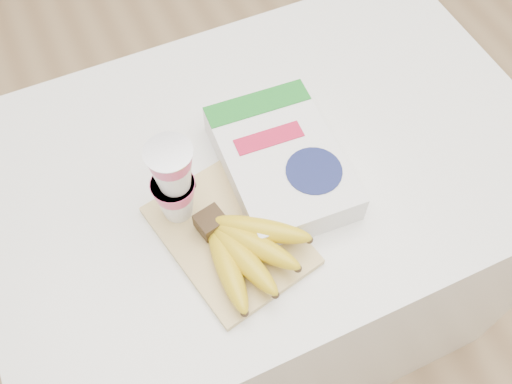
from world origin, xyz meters
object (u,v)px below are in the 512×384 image
table (265,250)px  bananas (245,248)px  cutting_board (230,235)px  cereal_box (281,162)px  yogurt_stack (173,181)px

table → bananas: (-0.13, -0.18, 0.46)m
table → cutting_board: 0.47m
bananas → cutting_board: bearing=98.0°
cutting_board → cereal_box: bearing=19.9°
cutting_board → bananas: size_ratio=1.36×
cutting_board → yogurt_stack: 0.15m
table → yogurt_stack: bearing=-165.3°
table → cutting_board: (-0.14, -0.13, 0.43)m
cutting_board → bananas: (0.01, -0.05, 0.04)m
cutting_board → yogurt_stack: size_ratio=1.52×
cereal_box → cutting_board: bearing=-144.9°
bananas → yogurt_stack: size_ratio=1.12×
bananas → yogurt_stack: 0.16m
bananas → cereal_box: size_ratio=0.66×
table → cutting_board: bearing=-136.1°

